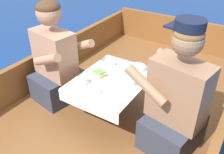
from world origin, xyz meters
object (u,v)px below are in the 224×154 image
tin_can (84,81)px  coffee_cup_port (95,93)px  coffee_cup_starboard (119,69)px  person_port (56,62)px  person_starboard (176,102)px  sandwich (100,74)px  coffee_cup_center (109,63)px

tin_can → coffee_cup_port: bearing=-25.7°
coffee_cup_starboard → tin_can: 0.34m
person_port → coffee_cup_starboard: person_port is taller
person_starboard → sandwich: (-0.68, 0.04, -0.00)m
coffee_cup_starboard → tin_can: size_ratio=1.49×
person_starboard → coffee_cup_port: size_ratio=10.32×
sandwich → coffee_cup_port: sandwich is taller
person_starboard → sandwich: size_ratio=8.22×
person_starboard → coffee_cup_center: 0.76m
coffee_cup_starboard → coffee_cup_center: coffee_cup_center is taller
coffee_cup_starboard → coffee_cup_center: (-0.14, 0.05, 0.00)m
person_starboard → coffee_cup_starboard: 0.61m
person_port → person_starboard: bearing=9.4°
coffee_cup_port → coffee_cup_starboard: (-0.02, 0.39, 0.00)m
person_starboard → sandwich: person_starboard is taller
person_starboard → sandwich: 0.69m
sandwich → coffee_cup_port: size_ratio=1.26×
coffee_cup_center → tin_can: 0.35m
coffee_cup_starboard → tin_can: bearing=-116.0°
person_starboard → coffee_cup_starboard: bearing=-7.3°
sandwich → coffee_cup_starboard: 0.18m
sandwich → coffee_cup_starboard: sandwich is taller
coffee_cup_port → tin_can: 0.19m
tin_can → person_port: bearing=163.6°
person_starboard → tin_can: 0.74m
person_port → person_starboard: 1.16m
person_port → person_starboard: person_starboard is taller
person_port → coffee_cup_port: (0.59, -0.21, 0.01)m
person_starboard → person_port: bearing=10.4°
coffee_cup_starboard → coffee_cup_center: 0.14m
sandwich → coffee_cup_center: (-0.03, 0.20, 0.00)m
person_port → coffee_cup_center: size_ratio=9.09×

